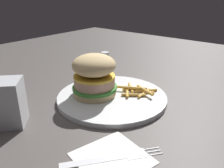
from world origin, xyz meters
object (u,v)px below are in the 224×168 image
sandwich (94,75)px  salt_shaker (105,60)px  napkin (112,158)px  napkin_dispenser (0,103)px  plate (112,97)px  fries_pile (137,91)px  fork (113,157)px

sandwich → salt_shaker: sandwich is taller
napkin → salt_shaker: bearing=131.9°
napkin_dispenser → salt_shaker: 0.42m
napkin → plate: bearing=129.0°
fries_pile → napkin: size_ratio=0.92×
fries_pile → fork: (0.10, -0.22, -0.01)m
plate → fork: (0.14, -0.17, -0.00)m
napkin → napkin_dispenser: 0.25m
plate → fries_pile: (0.04, 0.05, 0.01)m
plate → napkin_dispenser: napkin_dispenser is taller
fries_pile → napkin_dispenser: bearing=-116.9°
plate → salt_shaker: (-0.18, 0.18, 0.02)m
fries_pile → fork: size_ratio=0.69×
sandwich → fork: bearing=-39.7°
plate → sandwich: size_ratio=2.45×
plate → napkin_dispenser: bearing=-114.2°
salt_shaker → sandwich: bearing=-55.5°
napkin_dispenser → fries_pile: bearing=17.4°
sandwich → plate: bearing=32.8°
plate → fries_pile: fries_pile is taller
sandwich → fork: sandwich is taller
salt_shaker → fries_pile: bearing=-30.8°
salt_shaker → plate: bearing=-45.6°
sandwich → fork: size_ratio=0.75×
fries_pile → napkin_dispenser: 0.32m
fork → plate: bearing=129.4°
sandwich → napkin: 0.24m
napkin → fork: fork is taller
sandwich → fries_pile: (0.08, 0.08, -0.05)m
fries_pile → sandwich: bearing=-135.2°
napkin_dispenser → plate: bearing=20.1°
napkin_dispenser → salt_shaker: bearing=54.7°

